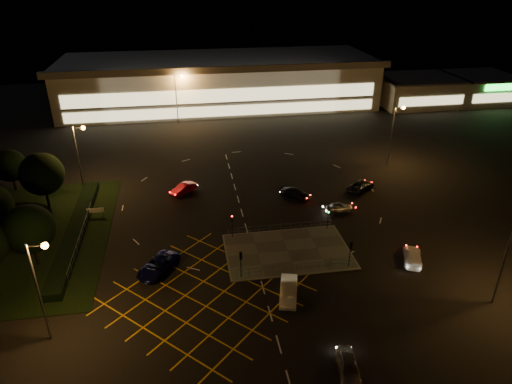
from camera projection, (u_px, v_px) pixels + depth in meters
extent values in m
plane|color=black|center=(268.00, 244.00, 54.57)|extent=(180.00, 180.00, 0.00)
cube|color=#4C4944|center=(288.00, 251.00, 53.07)|extent=(14.00, 9.00, 0.12)
cube|color=black|center=(34.00, 237.00, 55.78)|extent=(18.00, 30.00, 0.08)
cube|color=black|center=(76.00, 231.00, 56.30)|extent=(2.00, 26.00, 1.00)
cube|color=beige|center=(219.00, 82.00, 106.96)|extent=(70.00, 25.00, 10.00)
cube|color=slate|center=(218.00, 60.00, 104.62)|extent=(72.00, 26.50, 0.60)
cube|color=#FFEAA5|center=(224.00, 96.00, 95.90)|extent=(66.00, 0.20, 3.00)
cube|color=#FFEAA5|center=(225.00, 111.00, 97.34)|extent=(66.00, 0.20, 2.20)
cube|color=beige|center=(417.00, 91.00, 107.48)|extent=(18.00, 14.00, 6.00)
cube|color=slate|center=(419.00, 78.00, 106.07)|extent=(18.80, 14.80, 0.40)
cube|color=#FFEAA5|center=(432.00, 101.00, 101.45)|extent=(15.30, 0.20, 2.00)
cube|color=beige|center=(479.00, 88.00, 109.80)|extent=(14.00, 14.00, 6.00)
cube|color=slate|center=(482.00, 75.00, 108.39)|extent=(14.80, 14.80, 0.40)
cube|color=#FFEAA5|center=(497.00, 98.00, 103.77)|extent=(11.90, 0.20, 2.00)
cube|color=#19E533|center=(500.00, 87.00, 102.60)|extent=(7.00, 0.30, 1.40)
cylinder|color=slate|center=(39.00, 294.00, 38.55)|extent=(0.20, 0.20, 10.00)
cylinder|color=slate|center=(35.00, 246.00, 36.50)|extent=(1.40, 0.12, 0.12)
sphere|color=orange|center=(45.00, 246.00, 36.62)|extent=(0.56, 0.56, 0.56)
cylinder|color=slate|center=(504.00, 261.00, 42.88)|extent=(0.20, 0.20, 10.00)
cylinder|color=slate|center=(79.00, 160.00, 64.70)|extent=(0.20, 0.20, 10.00)
cylinder|color=slate|center=(78.00, 128.00, 62.65)|extent=(1.40, 0.12, 0.12)
sphere|color=orange|center=(83.00, 128.00, 62.77)|extent=(0.56, 0.56, 0.56)
cylinder|color=slate|center=(391.00, 137.00, 73.43)|extent=(0.20, 0.20, 10.00)
cylinder|color=slate|center=(400.00, 108.00, 71.37)|extent=(1.40, 0.12, 0.12)
sphere|color=orange|center=(404.00, 108.00, 71.49)|extent=(0.56, 0.56, 0.56)
cylinder|color=slate|center=(176.00, 100.00, 93.17)|extent=(0.20, 0.20, 10.00)
cylinder|color=slate|center=(178.00, 76.00, 91.12)|extent=(1.40, 0.12, 0.12)
sphere|color=orange|center=(182.00, 76.00, 91.24)|extent=(0.56, 0.56, 0.56)
cylinder|color=slate|center=(359.00, 90.00, 100.74)|extent=(0.20, 0.20, 10.00)
cylinder|color=slate|center=(365.00, 68.00, 98.68)|extent=(1.40, 0.12, 0.12)
sphere|color=orange|center=(368.00, 68.00, 98.80)|extent=(0.56, 0.56, 0.56)
cylinder|color=black|center=(241.00, 265.00, 47.97)|extent=(0.10, 0.10, 3.00)
cube|color=black|center=(241.00, 256.00, 47.43)|extent=(0.28, 0.18, 0.90)
sphere|color=#19FF33|center=(241.00, 255.00, 47.55)|extent=(0.16, 0.16, 0.16)
cylinder|color=black|center=(350.00, 255.00, 49.71)|extent=(0.10, 0.10, 3.00)
cube|color=black|center=(351.00, 245.00, 49.17)|extent=(0.28, 0.18, 0.90)
sphere|color=#19FF33|center=(350.00, 245.00, 49.29)|extent=(0.16, 0.16, 0.16)
cylinder|color=black|center=(232.00, 226.00, 55.02)|extent=(0.10, 0.10, 3.00)
cube|color=black|center=(232.00, 218.00, 54.48)|extent=(0.28, 0.18, 0.90)
sphere|color=#FF0C0C|center=(232.00, 218.00, 54.37)|extent=(0.16, 0.16, 0.16)
cylinder|color=black|center=(328.00, 218.00, 56.76)|extent=(0.10, 0.10, 3.00)
cube|color=black|center=(328.00, 210.00, 56.22)|extent=(0.28, 0.18, 0.90)
sphere|color=#19FF33|center=(329.00, 210.00, 56.11)|extent=(0.16, 0.16, 0.16)
cylinder|color=black|center=(47.00, 197.00, 62.20)|extent=(0.36, 0.36, 2.88)
sphere|color=black|center=(42.00, 174.00, 60.62)|extent=(5.76, 5.76, 5.76)
cylinder|color=black|center=(14.00, 184.00, 66.74)|extent=(0.36, 0.36, 2.34)
sphere|color=black|center=(10.00, 166.00, 65.45)|extent=(4.68, 4.68, 4.68)
cylinder|color=black|center=(36.00, 254.00, 50.19)|extent=(0.36, 0.36, 2.70)
sphere|color=black|center=(29.00, 229.00, 48.71)|extent=(5.40, 5.40, 5.40)
imported|color=#B0B2B8|center=(348.00, 366.00, 37.08)|extent=(2.25, 4.33, 1.41)
imported|color=silver|center=(289.00, 291.00, 45.54)|extent=(2.83, 5.03, 1.57)
imported|color=#0B0F42|center=(158.00, 265.00, 49.36)|extent=(5.16, 5.99, 1.53)
imported|color=black|center=(295.00, 193.00, 65.02)|extent=(4.67, 4.32, 1.32)
imported|color=#9C9EA2|center=(339.00, 207.00, 61.39)|extent=(3.77, 1.67, 1.26)
imported|color=maroon|center=(184.00, 188.00, 66.36)|extent=(4.15, 3.84, 1.38)
imported|color=black|center=(361.00, 186.00, 67.23)|extent=(5.22, 4.78, 1.36)
imported|color=silver|center=(413.00, 256.00, 51.04)|extent=(3.59, 5.04, 1.35)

